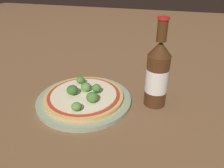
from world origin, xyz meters
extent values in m
plane|color=brown|center=(0.00, 0.00, 0.00)|extent=(3.00, 3.00, 0.00)
cylinder|color=#93A384|center=(-0.01, -0.02, 0.01)|extent=(0.28, 0.28, 0.01)
cylinder|color=tan|center=(-0.01, -0.02, 0.02)|extent=(0.23, 0.23, 0.01)
cylinder|color=#A83823|center=(-0.01, -0.02, 0.02)|extent=(0.21, 0.21, 0.00)
cylinder|color=beige|center=(-0.01, -0.02, 0.02)|extent=(0.19, 0.19, 0.00)
cylinder|color=#89A866|center=(0.02, -0.01, 0.03)|extent=(0.01, 0.01, 0.01)
ellipsoid|color=#477A33|center=(0.02, -0.01, 0.04)|extent=(0.03, 0.03, 0.02)
cylinder|color=#89A866|center=(0.00, -0.10, 0.03)|extent=(0.01, 0.01, 0.01)
ellipsoid|color=#568E3D|center=(0.00, -0.10, 0.04)|extent=(0.03, 0.03, 0.02)
cylinder|color=#89A866|center=(0.02, -0.05, 0.03)|extent=(0.01, 0.01, 0.01)
ellipsoid|color=#477A33|center=(0.02, -0.05, 0.04)|extent=(0.03, 0.03, 0.03)
cylinder|color=#89A866|center=(-0.04, -0.03, 0.03)|extent=(0.01, 0.01, 0.01)
ellipsoid|color=#386628|center=(-0.04, -0.03, 0.04)|extent=(0.03, 0.03, 0.03)
cylinder|color=#89A866|center=(-0.04, 0.03, 0.03)|extent=(0.01, 0.01, 0.01)
ellipsoid|color=#477A33|center=(-0.04, 0.03, 0.04)|extent=(0.03, 0.03, 0.02)
cylinder|color=#89A866|center=(-0.01, 0.00, 0.03)|extent=(0.01, 0.01, 0.01)
ellipsoid|color=#568E3D|center=(-0.01, 0.00, 0.04)|extent=(0.03, 0.03, 0.03)
cylinder|color=#472814|center=(0.19, 0.03, 0.07)|extent=(0.06, 0.06, 0.15)
cylinder|color=silver|center=(0.19, 0.03, 0.08)|extent=(0.06, 0.06, 0.07)
cone|color=#472814|center=(0.19, 0.03, 0.17)|extent=(0.06, 0.06, 0.04)
cylinder|color=#472814|center=(0.19, 0.03, 0.21)|extent=(0.03, 0.03, 0.05)
cylinder|color=red|center=(0.19, 0.03, 0.24)|extent=(0.03, 0.03, 0.01)
camera|label=1|loc=(0.21, -0.52, 0.36)|focal=35.00mm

